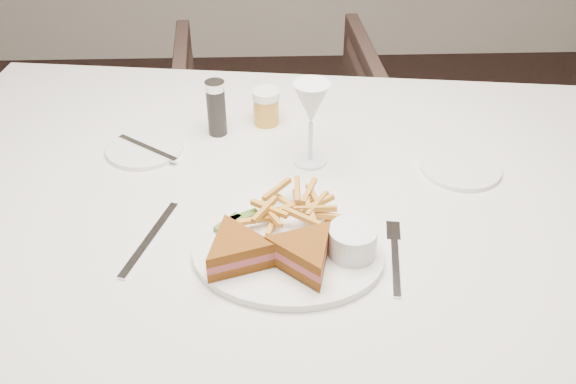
% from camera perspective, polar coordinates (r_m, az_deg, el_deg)
% --- Properties ---
extents(table, '(1.66, 1.21, 0.75)m').
position_cam_1_polar(table, '(1.46, -0.07, -12.26)').
color(table, silver).
rests_on(table, ground).
extents(chair_far, '(0.70, 0.66, 0.68)m').
position_cam_1_polar(chair_far, '(2.24, -1.06, 6.24)').
color(chair_far, '#433029').
rests_on(chair_far, ground).
extents(table_setting, '(0.80, 0.67, 0.18)m').
position_cam_1_polar(table_setting, '(1.13, 0.13, -0.86)').
color(table_setting, white).
rests_on(table_setting, table).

